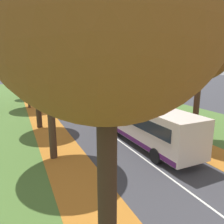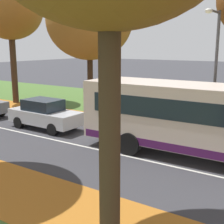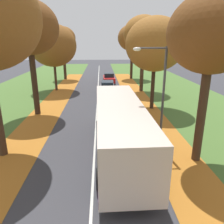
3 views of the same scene
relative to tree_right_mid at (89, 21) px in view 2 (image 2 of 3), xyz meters
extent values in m
cube|color=#B26B23|center=(-9.96, -6.38, -5.97)|extent=(2.80, 60.00, 0.00)
cube|color=#476B2D|center=(3.84, -0.38, -5.98)|extent=(12.00, 90.00, 0.01)
cube|color=#B26B23|center=(-0.76, -6.38, -5.97)|extent=(2.80, 60.00, 0.00)
cube|color=silver|center=(-5.36, -0.38, -5.98)|extent=(0.12, 80.00, 0.01)
cylinder|color=#422D1E|center=(-10.63, -8.65, -3.38)|extent=(0.47, 0.47, 5.19)
cylinder|color=#382619|center=(0.00, 0.00, -3.99)|extent=(0.36, 0.36, 3.98)
ellipsoid|color=#935B23|center=(0.00, 0.00, 0.01)|extent=(5.36, 5.36, 4.83)
cylinder|color=#422D1E|center=(0.36, 7.80, -3.34)|extent=(0.47, 0.47, 5.27)
ellipsoid|color=#935B23|center=(0.36, 7.80, 1.13)|extent=(4.91, 4.91, 4.42)
cylinder|color=#47474C|center=(-1.36, -8.26, -2.98)|extent=(0.14, 0.14, 6.00)
cylinder|color=#47474C|center=(-2.16, -8.26, -0.08)|extent=(1.60, 0.10, 0.10)
ellipsoid|color=silver|center=(-2.96, -8.26, -0.13)|extent=(0.44, 0.28, 0.20)
cube|color=beige|center=(-3.90, -8.79, -4.25)|extent=(2.68, 10.44, 2.50)
cube|color=#19232D|center=(-3.90, -8.79, -3.85)|extent=(2.69, 9.19, 0.80)
cube|color=#4C1951|center=(-3.90, -8.79, -5.32)|extent=(2.69, 10.23, 0.32)
cylinder|color=black|center=(-2.76, -5.91, -5.50)|extent=(0.32, 0.96, 0.96)
cylinder|color=black|center=(-5.13, -5.95, -5.50)|extent=(0.32, 0.96, 0.96)
cube|color=#B7BABF|center=(-4.05, 0.03, -5.31)|extent=(1.75, 4.22, 0.70)
cube|color=#19232D|center=(-4.05, 0.18, -4.66)|extent=(1.47, 2.03, 0.60)
cylinder|color=black|center=(-3.28, -1.28, -5.66)|extent=(0.23, 0.64, 0.64)
cylinder|color=black|center=(-4.84, -1.27, -5.66)|extent=(0.23, 0.64, 0.64)
cylinder|color=black|center=(-3.25, 1.32, -5.66)|extent=(0.23, 0.64, 0.64)
cylinder|color=black|center=(-4.81, 1.34, -5.66)|extent=(0.23, 0.64, 0.64)
cylinder|color=black|center=(-3.40, 4.68, -5.66)|extent=(0.24, 0.65, 0.64)
camera|label=1|loc=(-12.61, -22.27, 0.16)|focal=35.00mm
camera|label=2|loc=(-15.92, -12.21, -1.47)|focal=50.00mm
camera|label=3|loc=(-4.89, -20.26, 0.26)|focal=35.00mm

